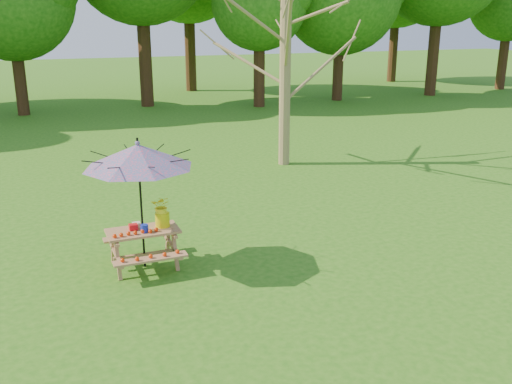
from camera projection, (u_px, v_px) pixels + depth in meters
name	position (u px, v px, depth m)	size (l,w,h in m)	color
picnic_table	(144.00, 249.00, 9.71)	(1.20, 1.32, 0.67)	#A17448
patio_umbrella	(138.00, 156.00, 9.24)	(1.95, 1.95, 2.25)	black
produce_bins	(139.00, 227.00, 9.59)	(0.29, 0.46, 0.13)	red
tomatoes_row	(136.00, 233.00, 9.39)	(0.77, 0.13, 0.07)	#EF3508
flower_bucket	(162.00, 210.00, 9.68)	(0.42, 0.40, 0.55)	yellow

